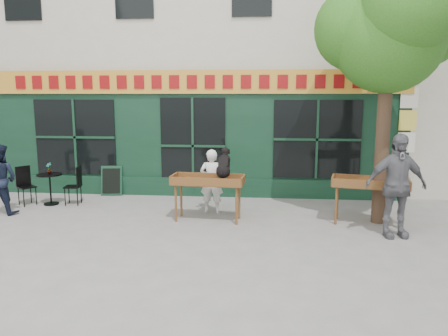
{
  "coord_description": "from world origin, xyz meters",
  "views": [
    {
      "loc": [
        1.91,
        -8.94,
        2.7
      ],
      "look_at": [
        0.99,
        0.5,
        1.08
      ],
      "focal_mm": 35.0,
      "sensor_mm": 36.0,
      "label": 1
    }
  ],
  "objects_px": {
    "book_cart_center": "(208,183)",
    "bistro_table": "(50,183)",
    "man_right": "(396,186)",
    "man_left": "(0,179)",
    "book_cart_right": "(370,186)",
    "dog": "(224,162)",
    "woman": "(212,181)"
  },
  "relations": [
    {
      "from": "book_cart_center",
      "to": "bistro_table",
      "type": "height_order",
      "value": "book_cart_center"
    },
    {
      "from": "man_left",
      "to": "book_cart_center",
      "type": "bearing_deg",
      "value": -178.15
    },
    {
      "from": "bistro_table",
      "to": "man_left",
      "type": "bearing_deg",
      "value": -127.87
    },
    {
      "from": "dog",
      "to": "bistro_table",
      "type": "xyz_separation_m",
      "value": [
        -4.39,
        1.04,
        -0.75
      ]
    },
    {
      "from": "dog",
      "to": "man_right",
      "type": "height_order",
      "value": "man_right"
    },
    {
      "from": "woman",
      "to": "man_right",
      "type": "relative_size",
      "value": 0.74
    },
    {
      "from": "book_cart_right",
      "to": "man_left",
      "type": "bearing_deg",
      "value": -168.49
    },
    {
      "from": "book_cart_center",
      "to": "dog",
      "type": "distance_m",
      "value": 0.59
    },
    {
      "from": "book_cart_center",
      "to": "man_right",
      "type": "xyz_separation_m",
      "value": [
        3.68,
        -0.71,
        0.17
      ]
    },
    {
      "from": "bistro_table",
      "to": "man_right",
      "type": "bearing_deg",
      "value": -12.38
    },
    {
      "from": "man_left",
      "to": "dog",
      "type": "bearing_deg",
      "value": -178.64
    },
    {
      "from": "book_cart_center",
      "to": "book_cart_right",
      "type": "distance_m",
      "value": 3.38
    },
    {
      "from": "bistro_table",
      "to": "book_cart_right",
      "type": "bearing_deg",
      "value": -7.26
    },
    {
      "from": "bistro_table",
      "to": "man_left",
      "type": "relative_size",
      "value": 0.48
    },
    {
      "from": "book_cart_center",
      "to": "book_cart_right",
      "type": "bearing_deg",
      "value": 4.67
    },
    {
      "from": "book_cart_center",
      "to": "woman",
      "type": "height_order",
      "value": "woman"
    },
    {
      "from": "book_cart_right",
      "to": "man_left",
      "type": "distance_m",
      "value": 8.12
    },
    {
      "from": "book_cart_right",
      "to": "man_right",
      "type": "relative_size",
      "value": 0.81
    },
    {
      "from": "man_right",
      "to": "man_left",
      "type": "xyz_separation_m",
      "value": [
        -8.42,
        0.79,
        -0.19
      ]
    },
    {
      "from": "woman",
      "to": "book_cart_center",
      "type": "bearing_deg",
      "value": 93.92
    },
    {
      "from": "man_right",
      "to": "book_cart_center",
      "type": "bearing_deg",
      "value": 160.95
    },
    {
      "from": "book_cart_center",
      "to": "dog",
      "type": "xyz_separation_m",
      "value": [
        0.35,
        -0.05,
        0.47
      ]
    },
    {
      "from": "book_cart_right",
      "to": "man_right",
      "type": "bearing_deg",
      "value": -56.38
    },
    {
      "from": "woman",
      "to": "man_left",
      "type": "distance_m",
      "value": 4.77
    },
    {
      "from": "dog",
      "to": "book_cart_right",
      "type": "distance_m",
      "value": 3.06
    },
    {
      "from": "man_left",
      "to": "woman",
      "type": "bearing_deg",
      "value": -170.33
    },
    {
      "from": "man_left",
      "to": "man_right",
      "type": "bearing_deg",
      "value": 177.53
    },
    {
      "from": "dog",
      "to": "man_right",
      "type": "relative_size",
      "value": 0.3
    },
    {
      "from": "book_cart_center",
      "to": "bistro_table",
      "type": "relative_size",
      "value": 2.02
    },
    {
      "from": "dog",
      "to": "book_cart_right",
      "type": "xyz_separation_m",
      "value": [
        3.03,
        0.09,
        -0.47
      ]
    },
    {
      "from": "woman",
      "to": "bistro_table",
      "type": "xyz_separation_m",
      "value": [
        -4.04,
        0.34,
        -0.19
      ]
    },
    {
      "from": "bistro_table",
      "to": "dog",
      "type": "bearing_deg",
      "value": -13.31
    }
  ]
}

